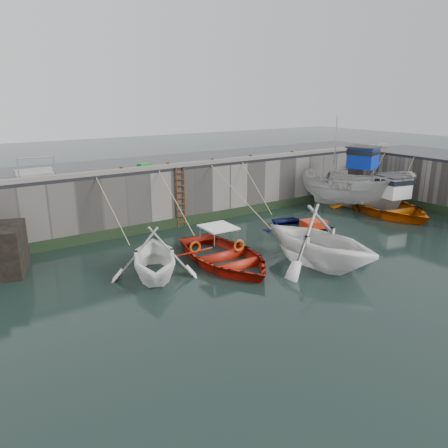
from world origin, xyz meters
TOP-DOWN VIEW (x-y plane):
  - ground at (0.00, 0.00)m, footprint 120.00×120.00m
  - quay_back at (0.00, 12.50)m, footprint 30.00×5.00m
  - road_back at (0.00, 12.50)m, footprint 30.00×5.00m
  - kerb_back at (0.00, 10.15)m, footprint 30.00×0.30m
  - algae_back at (0.00, 9.96)m, footprint 30.00×0.08m
  - ladder at (-2.00, 9.91)m, footprint 0.51×0.08m
  - boat_near_white at (-5.99, 4.73)m, footprint 4.97×5.27m
  - boat_near_white_rope at (-5.99, 8.62)m, footprint 0.04×3.80m
  - boat_near_blue at (-2.99, 4.29)m, footprint 4.17×5.71m
  - boat_near_blue_rope at (-2.99, 8.40)m, footprint 0.04×4.13m
  - boat_near_blacktrim at (0.14, 2.03)m, footprint 5.32×5.94m
  - boat_near_blacktrim_rope at (0.14, 7.27)m, footprint 0.04×6.05m
  - boat_near_navy at (2.34, 5.13)m, footprint 4.31×5.30m
  - boat_near_navy_rope at (2.34, 8.81)m, footprint 0.04×3.52m
  - boat_far_white at (8.78, 7.78)m, footprint 5.13×7.98m
  - boat_far_orange at (9.49, 5.78)m, footprint 6.06×7.57m
  - fish_crate at (-3.67, 10.56)m, footprint 0.71×0.54m
  - railing at (-8.75, 11.25)m, footprint 1.60×1.05m
  - bollard_a at (-5.00, 10.25)m, footprint 0.18×0.18m
  - bollard_b at (-2.50, 10.25)m, footprint 0.18×0.18m
  - bollard_c at (0.20, 10.25)m, footprint 0.18×0.18m
  - bollard_d at (2.80, 10.25)m, footprint 0.18×0.18m
  - bollard_e at (6.00, 10.25)m, footprint 0.18×0.18m

SIDE VIEW (x-z plane):
  - ground at x=0.00m, z-range 0.00..0.00m
  - boat_near_white at x=-5.99m, z-range -1.10..1.10m
  - boat_near_white_rope at x=-5.99m, z-range -1.55..1.55m
  - boat_near_blue at x=-2.99m, z-range -0.58..0.58m
  - boat_near_blue_rope at x=-2.99m, z-range -1.55..1.55m
  - boat_near_blacktrim at x=0.14m, z-range -1.40..1.40m
  - boat_near_blacktrim_rope at x=0.14m, z-range -1.55..1.55m
  - boat_near_navy at x=2.34m, z-range -0.48..0.48m
  - boat_near_navy_rope at x=2.34m, z-range -1.55..1.55m
  - algae_back at x=0.00m, z-range 0.00..0.50m
  - boat_far_orange at x=9.49m, z-range -1.75..2.65m
  - boat_far_white at x=8.78m, z-range -1.74..4.15m
  - quay_back at x=0.00m, z-range 0.00..3.00m
  - ladder at x=-2.00m, z-range -0.01..3.19m
  - road_back at x=0.00m, z-range 3.00..3.16m
  - kerb_back at x=0.00m, z-range 3.16..3.36m
  - bollard_a at x=-5.00m, z-range 3.16..3.44m
  - bollard_b at x=-2.50m, z-range 3.16..3.44m
  - bollard_c at x=0.20m, z-range 3.16..3.44m
  - bollard_d at x=2.80m, z-range 3.16..3.44m
  - bollard_e at x=6.00m, z-range 3.16..3.44m
  - fish_crate at x=-3.67m, z-range 3.16..3.46m
  - railing at x=-8.75m, z-range 2.86..3.86m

